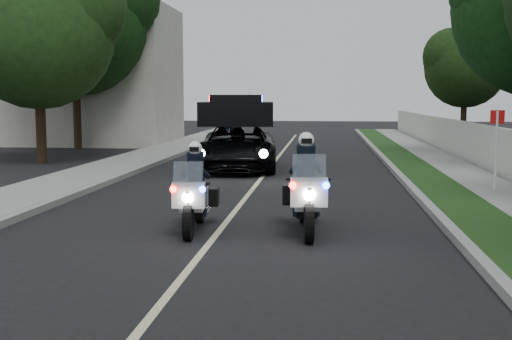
{
  "coord_description": "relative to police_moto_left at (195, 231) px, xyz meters",
  "views": [
    {
      "loc": [
        1.88,
        -6.63,
        2.39
      ],
      "look_at": [
        0.56,
        5.71,
        1.0
      ],
      "focal_mm": 45.37,
      "sensor_mm": 36.0,
      "label": 1
    }
  ],
  "objects": [
    {
      "name": "curb_left",
      "position": [
        -3.65,
        5.33,
        0.07
      ],
      "size": [
        0.2,
        60.0,
        0.15
      ],
      "primitive_type": "cube",
      "color": "gray",
      "rests_on": "ground"
    },
    {
      "name": "tree_left_near",
      "position": [
        -7.96,
        11.23,
        0.0
      ],
      "size": [
        5.83,
        5.83,
        9.11
      ],
      "primitive_type": null,
      "rotation": [
        0.0,
        0.0,
        -0.07
      ],
      "color": "#1E3F15",
      "rests_on": "ground"
    },
    {
      "name": "sign_post",
      "position": [
        6.45,
        4.82,
        0.0
      ],
      "size": [
        0.43,
        0.43,
        2.16
      ],
      "primitive_type": null,
      "rotation": [
        0.0,
        0.0,
        -0.33
      ],
      "color": "#B00C1A",
      "rests_on": "ground"
    },
    {
      "name": "tree_right_e",
      "position": [
        10.68,
        29.22,
        0.0
      ],
      "size": [
        6.5,
        6.5,
        8.2
      ],
      "primitive_type": null,
      "rotation": [
        0.0,
        0.0,
        0.42
      ],
      "color": "black",
      "rests_on": "ground"
    },
    {
      "name": "bicycle",
      "position": [
        -2.51,
        20.96,
        0.0
      ],
      "size": [
        0.72,
        1.93,
        1.0
      ],
      "primitive_type": "imported",
      "rotation": [
        0.0,
        0.0,
        0.03
      ],
      "color": "black",
      "rests_on": "ground"
    },
    {
      "name": "tree_left_far",
      "position": [
        -9.17,
        17.8,
        0.0
      ],
      "size": [
        8.01,
        8.01,
        11.35
      ],
      "primitive_type": null,
      "rotation": [
        0.0,
        0.0,
        0.2
      ],
      "color": "#133410",
      "rests_on": "ground"
    },
    {
      "name": "building_far",
      "position": [
        -9.55,
        21.33,
        3.5
      ],
      "size": [
        8.0,
        6.0,
        7.0
      ],
      "primitive_type": "cube",
      "color": "#A8A396",
      "rests_on": "ground"
    },
    {
      "name": "grass_verge",
      "position": [
        5.25,
        5.33,
        0.08
      ],
      "size": [
        1.2,
        60.0,
        0.16
      ],
      "primitive_type": "cube",
      "color": "#193814",
      "rests_on": "ground"
    },
    {
      "name": "police_suv",
      "position": [
        -0.59,
        10.06,
        0.0
      ],
      "size": [
        3.02,
        5.68,
        2.66
      ],
      "primitive_type": "imported",
      "rotation": [
        0.0,
        0.0,
        0.09
      ],
      "color": "black",
      "rests_on": "ground"
    },
    {
      "name": "sidewalk_right",
      "position": [
        6.55,
        5.33,
        0.08
      ],
      "size": [
        1.4,
        60.0,
        0.16
      ],
      "primitive_type": "cube",
      "color": "gray",
      "rests_on": "ground"
    },
    {
      "name": "police_moto_right",
      "position": [
        2.0,
        0.09,
        0.0
      ],
      "size": [
        0.91,
        2.16,
        1.79
      ],
      "primitive_type": null,
      "rotation": [
        0.0,
        0.0,
        0.08
      ],
      "color": "silver",
      "rests_on": "ground"
    },
    {
      "name": "curb_right",
      "position": [
        4.55,
        5.33,
        0.07
      ],
      "size": [
        0.2,
        60.0,
        0.15
      ],
      "primitive_type": "cube",
      "color": "gray",
      "rests_on": "ground"
    },
    {
      "name": "ground",
      "position": [
        0.45,
        -4.67,
        0.0
      ],
      "size": [
        120.0,
        120.0,
        0.0
      ],
      "primitive_type": "plane",
      "color": "black",
      "rests_on": "ground"
    },
    {
      "name": "cyclist",
      "position": [
        -2.51,
        20.96,
        0.0
      ],
      "size": [
        0.69,
        0.47,
        1.86
      ],
      "primitive_type": "imported",
      "rotation": [
        0.0,
        0.0,
        3.18
      ],
      "color": "black",
      "rests_on": "ground"
    },
    {
      "name": "sidewalk_left",
      "position": [
        -4.75,
        5.33,
        0.08
      ],
      "size": [
        2.0,
        60.0,
        0.16
      ],
      "primitive_type": "cube",
      "color": "gray",
      "rests_on": "ground"
    },
    {
      "name": "lane_marking",
      "position": [
        0.45,
        5.33,
        0.0
      ],
      "size": [
        0.12,
        50.0,
        0.01
      ],
      "primitive_type": "cube",
      "color": "#BFB78C",
      "rests_on": "ground"
    },
    {
      "name": "police_moto_left",
      "position": [
        0.0,
        0.0,
        0.0
      ],
      "size": [
        0.8,
        1.95,
        1.62
      ],
      "primitive_type": null,
      "rotation": [
        0.0,
        0.0,
        0.07
      ],
      "color": "white",
      "rests_on": "ground"
    }
  ]
}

